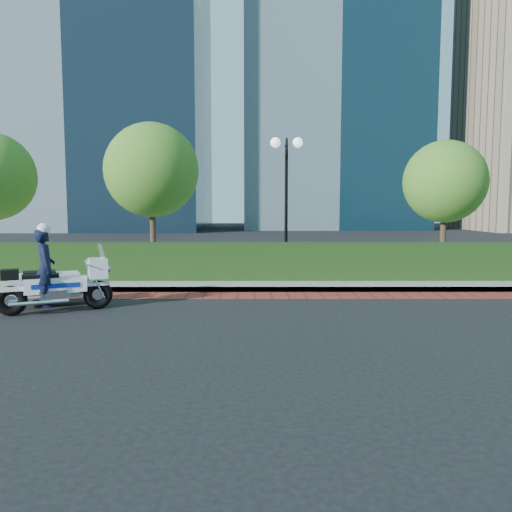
{
  "coord_description": "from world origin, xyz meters",
  "views": [
    {
      "loc": [
        0.01,
        -10.65,
        2.17
      ],
      "look_at": [
        0.03,
        1.4,
        1.0
      ],
      "focal_mm": 35.0,
      "sensor_mm": 36.0,
      "label": 1
    }
  ],
  "objects_px": {
    "lamppost": "(286,183)",
    "police_motorcycle": "(50,280)",
    "tree_b": "(152,170)",
    "tree_c": "(445,182)"
  },
  "relations": [
    {
      "from": "tree_c",
      "to": "police_motorcycle",
      "type": "distance_m",
      "value": 12.96
    },
    {
      "from": "police_motorcycle",
      "to": "lamppost",
      "type": "bearing_deg",
      "value": 20.29
    },
    {
      "from": "tree_b",
      "to": "tree_c",
      "type": "height_order",
      "value": "tree_b"
    },
    {
      "from": "tree_b",
      "to": "tree_c",
      "type": "xyz_separation_m",
      "value": [
        10.0,
        -0.0,
        -0.39
      ]
    },
    {
      "from": "lamppost",
      "to": "tree_b",
      "type": "distance_m",
      "value": 4.71
    },
    {
      "from": "tree_b",
      "to": "tree_c",
      "type": "distance_m",
      "value": 10.01
    },
    {
      "from": "lamppost",
      "to": "police_motorcycle",
      "type": "xyz_separation_m",
      "value": [
        -5.35,
        -5.37,
        -2.32
      ]
    },
    {
      "from": "tree_b",
      "to": "police_motorcycle",
      "type": "distance_m",
      "value": 7.28
    },
    {
      "from": "police_motorcycle",
      "to": "tree_c",
      "type": "bearing_deg",
      "value": 6.77
    },
    {
      "from": "tree_b",
      "to": "tree_c",
      "type": "bearing_deg",
      "value": -0.0
    }
  ]
}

